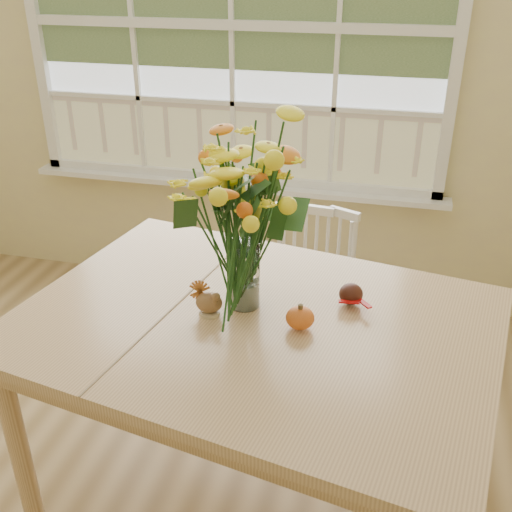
# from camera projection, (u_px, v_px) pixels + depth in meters

# --- Properties ---
(wall_back) EXTENTS (4.00, 0.02, 2.70)m
(wall_back) POSITION_uv_depth(u_px,v_px,m) (234.00, 64.00, 3.19)
(wall_back) COLOR beige
(wall_back) RESTS_ON floor
(window) EXTENTS (2.42, 0.12, 1.74)m
(window) POSITION_uv_depth(u_px,v_px,m) (231.00, 29.00, 3.07)
(window) COLOR silver
(window) RESTS_ON wall_back
(dining_table) EXTENTS (1.71, 1.35, 0.82)m
(dining_table) POSITION_uv_depth(u_px,v_px,m) (255.00, 341.00, 2.01)
(dining_table) COLOR tan
(dining_table) RESTS_ON floor
(windsor_chair) EXTENTS (0.42, 0.41, 0.84)m
(windsor_chair) POSITION_uv_depth(u_px,v_px,m) (310.00, 288.00, 2.82)
(windsor_chair) COLOR white
(windsor_chair) RESTS_ON floor
(flower_vase) EXTENTS (0.49, 0.49, 0.58)m
(flower_vase) POSITION_uv_depth(u_px,v_px,m) (244.00, 211.00, 1.88)
(flower_vase) COLOR white
(flower_vase) RESTS_ON dining_table
(pumpkin) EXTENTS (0.09, 0.09, 0.07)m
(pumpkin) POSITION_uv_depth(u_px,v_px,m) (300.00, 319.00, 1.90)
(pumpkin) COLOR #C84B17
(pumpkin) RESTS_ON dining_table
(turkey_figurine) EXTENTS (0.09, 0.07, 0.11)m
(turkey_figurine) POSITION_uv_depth(u_px,v_px,m) (209.00, 303.00, 1.97)
(turkey_figurine) COLOR #CCB78C
(turkey_figurine) RESTS_ON dining_table
(dark_gourd) EXTENTS (0.13, 0.11, 0.07)m
(dark_gourd) POSITION_uv_depth(u_px,v_px,m) (351.00, 295.00, 2.03)
(dark_gourd) COLOR #38160F
(dark_gourd) RESTS_ON dining_table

